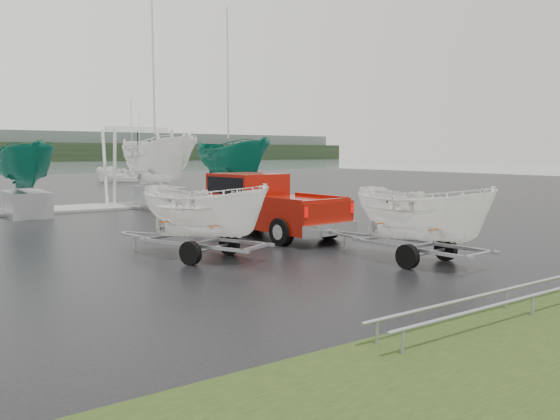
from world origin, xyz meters
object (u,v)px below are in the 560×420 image
at_px(pickup_truck, 261,203).
at_px(trailer_hitched, 423,167).
at_px(boat_hoist, 138,155).
at_px(trailer_parked, 204,166).

distance_m(pickup_truck, trailer_hitched, 6.75).
height_order(trailer_hitched, boat_hoist, trailer_hitched).
distance_m(trailer_parked, boat_hoist, 15.48).
xyz_separation_m(pickup_truck, trailer_hitched, (0.61, -6.58, 1.37)).
bearing_deg(pickup_truck, trailer_parked, -145.86).
bearing_deg(boat_hoist, trailer_parked, -103.74).
relative_size(pickup_truck, boat_hoist, 1.54).
height_order(pickup_truck, boat_hoist, boat_hoist).
bearing_deg(boat_hoist, pickup_truck, -90.25).
xyz_separation_m(pickup_truck, boat_hoist, (0.05, 12.05, 1.60)).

